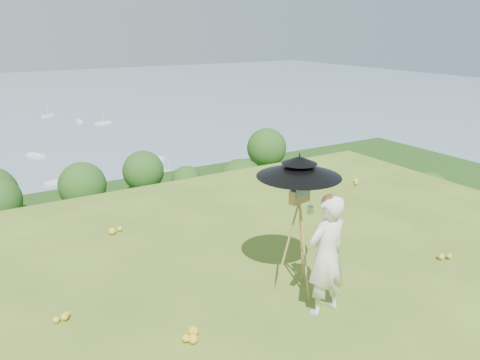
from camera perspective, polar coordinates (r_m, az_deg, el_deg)
ground at (r=5.91m, az=10.28°, el=-20.44°), size 14.00×14.00×0.00m
shoreline_tier at (r=87.90m, az=-25.77°, el=-10.67°), size 170.00×28.00×8.00m
slope_trees at (r=42.80m, az=-23.74°, el=-9.39°), size 110.00×50.00×6.00m
harbor_town at (r=85.17m, az=-26.37°, el=-6.81°), size 110.00×22.00×5.00m
wildflowers at (r=6.02m, az=8.67°, el=-18.80°), size 10.00×10.50×0.12m
painter at (r=6.24m, az=10.48°, el=-9.06°), size 0.63×0.44×1.68m
field_easel at (r=6.66m, az=7.07°, el=-6.92°), size 0.76×0.76×1.71m
sun_umbrella at (r=6.36m, az=7.17°, el=0.40°), size 1.28×1.28×0.66m
painter_cap at (r=5.93m, az=10.92°, el=-2.23°), size 0.25×0.28×0.10m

